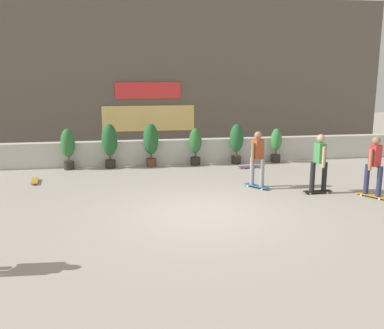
{
  "coord_description": "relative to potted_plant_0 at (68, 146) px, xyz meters",
  "views": [
    {
      "loc": [
        -1.88,
        -9.96,
        3.39
      ],
      "look_at": [
        0.0,
        1.5,
        0.9
      ],
      "focal_mm": 40.64,
      "sensor_mm": 36.0,
      "label": 1
    }
  ],
  "objects": [
    {
      "name": "ground_plane",
      "position": [
        3.74,
        -5.55,
        -0.83
      ],
      "size": [
        48.0,
        48.0,
        0.0
      ],
      "primitive_type": "plane",
      "color": "#A8A093"
    },
    {
      "name": "planter_wall",
      "position": [
        3.74,
        0.45,
        -0.38
      ],
      "size": [
        18.0,
        0.4,
        0.9
      ],
      "primitive_type": "cube",
      "color": "beige",
      "rests_on": "ground"
    },
    {
      "name": "building_backdrop",
      "position": [
        3.74,
        4.45,
        2.41
      ],
      "size": [
        20.0,
        2.08,
        6.5
      ],
      "color": "#60564C",
      "rests_on": "ground"
    },
    {
      "name": "potted_plant_0",
      "position": [
        0.0,
        0.0,
        0.0
      ],
      "size": [
        0.49,
        0.49,
        1.45
      ],
      "color": "#2D2823",
      "rests_on": "ground"
    },
    {
      "name": "potted_plant_1",
      "position": [
        1.44,
        0.0,
        0.1
      ],
      "size": [
        0.56,
        0.56,
        1.59
      ],
      "color": "#2D2823",
      "rests_on": "ground"
    },
    {
      "name": "potted_plant_2",
      "position": [
        2.91,
        0.0,
        0.09
      ],
      "size": [
        0.55,
        0.55,
        1.57
      ],
      "color": "brown",
      "rests_on": "ground"
    },
    {
      "name": "potted_plant_3",
      "position": [
        4.53,
        0.0,
        -0.05
      ],
      "size": [
        0.45,
        0.45,
        1.37
      ],
      "color": "#2D2823",
      "rests_on": "ground"
    },
    {
      "name": "potted_plant_4",
      "position": [
        6.09,
        0.0,
        0.04
      ],
      "size": [
        0.51,
        0.51,
        1.5
      ],
      "color": "#2D2823",
      "rests_on": "ground"
    },
    {
      "name": "potted_plant_5",
      "position": [
        7.64,
        0.0,
        -0.12
      ],
      "size": [
        0.41,
        0.41,
        1.3
      ],
      "color": "#2D2823",
      "rests_on": "ground"
    },
    {
      "name": "skater_foreground",
      "position": [
        7.31,
        -4.35,
        0.11
      ],
      "size": [
        0.8,
        0.56,
        1.7
      ],
      "color": "black",
      "rests_on": "ground"
    },
    {
      "name": "skater_mid_plaza",
      "position": [
        5.78,
        -3.5,
        0.11
      ],
      "size": [
        0.62,
        0.77,
        1.7
      ],
      "color": "#266699",
      "rests_on": "ground"
    },
    {
      "name": "skater_far_right",
      "position": [
        8.6,
        -4.98,
        0.11
      ],
      "size": [
        0.59,
        0.79,
        1.7
      ],
      "color": "#BF8C26",
      "rests_on": "ground"
    },
    {
      "name": "skateboard_near_camera",
      "position": [
        6.35,
        -0.82,
        -0.77
      ],
      "size": [
        0.82,
        0.36,
        0.08
      ],
      "color": "#72338C",
      "rests_on": "ground"
    },
    {
      "name": "skateboard_aside",
      "position": [
        -0.85,
        -1.77,
        -0.77
      ],
      "size": [
        0.28,
        0.82,
        0.08
      ],
      "color": "#BF8C26",
      "rests_on": "ground"
    }
  ]
}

